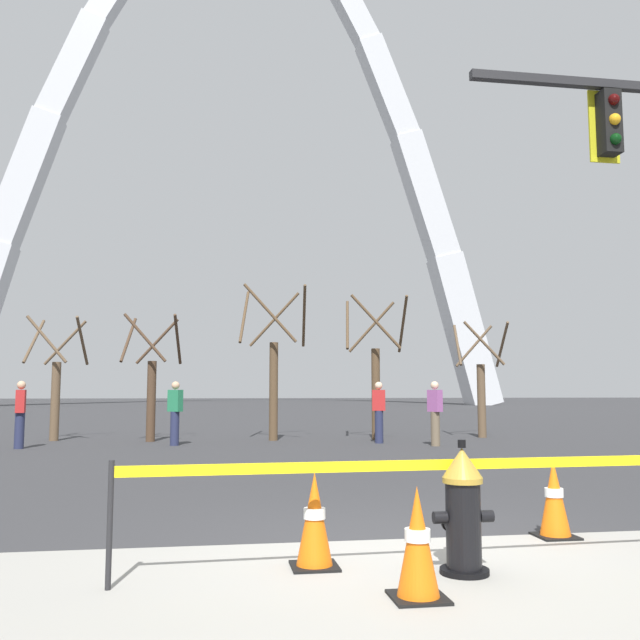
% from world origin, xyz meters
% --- Properties ---
extents(ground_plane, '(240.00, 240.00, 0.00)m').
position_xyz_m(ground_plane, '(0.00, 0.00, 0.00)').
color(ground_plane, '#333335').
extents(fire_hydrant, '(0.46, 0.48, 0.99)m').
position_xyz_m(fire_hydrant, '(0.23, -0.89, 0.47)').
color(fire_hydrant, black).
rests_on(fire_hydrant, ground).
extents(caution_tape_barrier, '(4.74, 0.23, 0.88)m').
position_xyz_m(caution_tape_barrier, '(0.03, -0.81, 0.60)').
color(caution_tape_barrier, '#232326').
rests_on(caution_tape_barrier, ground).
extents(traffic_cone_by_hydrant, '(0.36, 0.36, 0.73)m').
position_xyz_m(traffic_cone_by_hydrant, '(-0.29, -1.43, 0.36)').
color(traffic_cone_by_hydrant, black).
rests_on(traffic_cone_by_hydrant, ground).
extents(traffic_cone_mid_sidewalk, '(0.36, 0.36, 0.73)m').
position_xyz_m(traffic_cone_mid_sidewalk, '(-0.84, -0.54, 0.36)').
color(traffic_cone_mid_sidewalk, black).
rests_on(traffic_cone_mid_sidewalk, ground).
extents(traffic_cone_curb_edge, '(0.36, 0.36, 0.73)m').
position_xyz_m(traffic_cone_curb_edge, '(1.52, 0.19, 0.36)').
color(traffic_cone_curb_edge, black).
rests_on(traffic_cone_curb_edge, ground).
extents(monument_arch, '(50.68, 2.83, 50.66)m').
position_xyz_m(monument_arch, '(-0.00, 56.37, 22.02)').
color(monument_arch, silver).
rests_on(monument_arch, ground).
extents(tree_far_left, '(1.57, 1.58, 3.38)m').
position_xyz_m(tree_far_left, '(-5.90, 13.82, 1.50)').
color(tree_far_left, brown).
rests_on(tree_far_left, ground).
extents(tree_left_mid, '(1.58, 1.59, 3.40)m').
position_xyz_m(tree_left_mid, '(-3.28, 13.12, 1.51)').
color(tree_left_mid, '#473323').
rests_on(tree_left_mid, ground).
extents(tree_center_left, '(1.95, 1.96, 4.23)m').
position_xyz_m(tree_center_left, '(0.02, 13.03, 1.88)').
color(tree_center_left, brown).
rests_on(tree_center_left, ground).
extents(tree_center_right, '(1.85, 1.86, 4.00)m').
position_xyz_m(tree_center_right, '(2.89, 12.93, 1.78)').
color(tree_center_right, brown).
rests_on(tree_center_right, ground).
extents(tree_right_mid, '(1.56, 1.57, 3.36)m').
position_xyz_m(tree_right_mid, '(6.14, 13.26, 1.49)').
color(tree_right_mid, brown).
rests_on(tree_right_mid, ground).
extents(pedestrian_walking_left, '(0.34, 0.39, 1.59)m').
position_xyz_m(pedestrian_walking_left, '(3.82, 10.51, 0.82)').
color(pedestrian_walking_left, brown).
rests_on(pedestrian_walking_left, ground).
extents(pedestrian_standing_center, '(0.39, 0.37, 1.59)m').
position_xyz_m(pedestrian_standing_center, '(-2.56, 11.65, 0.82)').
color(pedestrian_standing_center, '#232847').
rests_on(pedestrian_standing_center, ground).
extents(pedestrian_walking_right, '(0.25, 0.37, 1.59)m').
position_xyz_m(pedestrian_walking_right, '(-6.12, 11.26, 0.82)').
color(pedestrian_walking_right, '#232847').
rests_on(pedestrian_walking_right, ground).
extents(pedestrian_near_trees, '(0.38, 0.28, 1.59)m').
position_xyz_m(pedestrian_near_trees, '(2.66, 11.62, 0.82)').
color(pedestrian_near_trees, '#232847').
rests_on(pedestrian_near_trees, ground).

